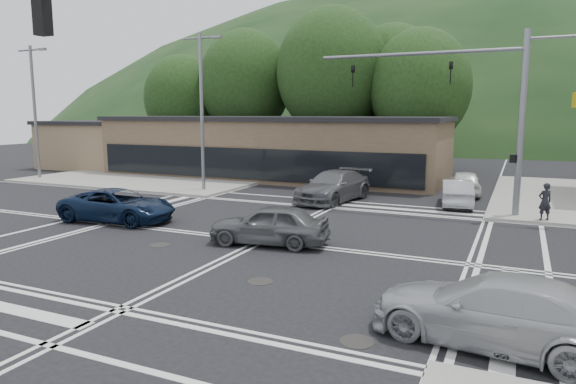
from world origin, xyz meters
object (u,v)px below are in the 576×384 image
at_px(car_silver_east, 495,310).
at_px(car_northbound, 333,186).
at_px(car_queue_b, 465,183).
at_px(pedestrian, 545,201).
at_px(car_grey_center, 269,224).
at_px(car_queue_a, 457,193).
at_px(car_blue_west, 118,205).

height_order(car_silver_east, car_northbound, car_northbound).
distance_m(car_silver_east, car_queue_b, 19.66).
bearing_deg(pedestrian, car_silver_east, 55.31).
distance_m(car_grey_center, car_northbound, 9.35).
xyz_separation_m(car_queue_a, car_northbound, (-6.00, -1.27, 0.13)).
distance_m(car_blue_west, pedestrian, 17.85).
xyz_separation_m(car_silver_east, car_northbound, (-8.50, 14.50, 0.08)).
height_order(car_queue_b, pedestrian, pedestrian).
bearing_deg(car_silver_east, car_queue_b, -164.34).
xyz_separation_m(car_grey_center, pedestrian, (8.86, 7.80, 0.22)).
height_order(car_silver_east, pedestrian, pedestrian).
distance_m(car_blue_west, car_queue_b, 18.48).
height_order(car_grey_center, car_queue_b, car_grey_center).
relative_size(car_blue_west, car_northbound, 0.91).
bearing_deg(car_queue_b, car_blue_west, 39.02).
height_order(car_blue_west, car_grey_center, car_grey_center).
bearing_deg(car_silver_east, car_blue_west, -103.28).
xyz_separation_m(car_blue_west, car_northbound, (6.63, 8.50, 0.10)).
relative_size(car_grey_center, car_silver_east, 0.85).
relative_size(car_queue_a, car_queue_b, 0.99).
relative_size(car_silver_east, car_queue_b, 1.20).
bearing_deg(car_northbound, car_blue_west, -118.27).
relative_size(car_grey_center, pedestrian, 2.68).
distance_m(car_silver_east, pedestrian, 13.07).
distance_m(car_blue_west, car_queue_a, 15.96).
xyz_separation_m(car_blue_west, car_silver_east, (15.13, -6.00, 0.02)).
bearing_deg(pedestrian, car_northbound, -37.73).
distance_m(car_northbound, pedestrian, 9.91).
height_order(car_grey_center, car_queue_a, car_grey_center).
distance_m(car_blue_west, car_northbound, 10.78).
xyz_separation_m(car_silver_east, pedestrian, (1.29, 13.00, 0.22)).
height_order(car_blue_west, car_silver_east, car_silver_east).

